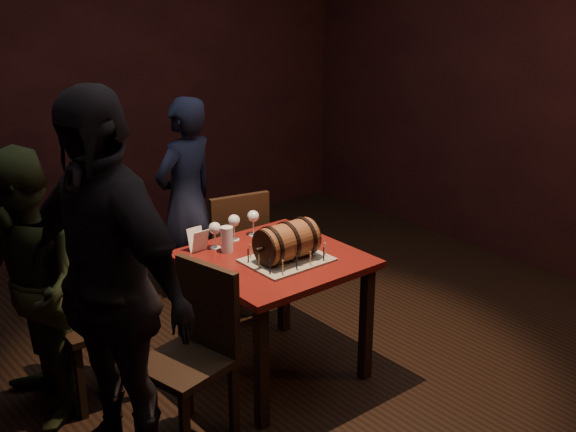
# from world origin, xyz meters

# --- Properties ---
(room_shell) EXTENTS (5.04, 5.04, 2.80)m
(room_shell) POSITION_xyz_m (0.00, 0.00, 1.40)
(room_shell) COLOR black
(room_shell) RESTS_ON ground
(pub_table) EXTENTS (0.90, 0.90, 0.75)m
(pub_table) POSITION_xyz_m (-0.10, 0.01, 0.64)
(pub_table) COLOR #4C0E0C
(pub_table) RESTS_ON ground
(cake_board) EXTENTS (0.45, 0.35, 0.01)m
(cake_board) POSITION_xyz_m (-0.08, -0.09, 0.76)
(cake_board) COLOR gray
(cake_board) RESTS_ON pub_table
(barrel_cake) EXTENTS (0.38, 0.23, 0.23)m
(barrel_cake) POSITION_xyz_m (-0.08, -0.09, 0.87)
(barrel_cake) COLOR brown
(barrel_cake) RESTS_ON cake_board
(birthday_candles) EXTENTS (0.40, 0.30, 0.09)m
(birthday_candles) POSITION_xyz_m (-0.08, -0.09, 0.80)
(birthday_candles) COLOR #E9DC8B
(birthday_candles) RESTS_ON cake_board
(wine_glass_left) EXTENTS (0.07, 0.07, 0.16)m
(wine_glass_left) POSITION_xyz_m (-0.29, 0.32, 0.87)
(wine_glass_left) COLOR silver
(wine_glass_left) RESTS_ON pub_table
(wine_glass_mid) EXTENTS (0.07, 0.07, 0.16)m
(wine_glass_mid) POSITION_xyz_m (-0.13, 0.35, 0.87)
(wine_glass_mid) COLOR silver
(wine_glass_mid) RESTS_ON pub_table
(wine_glass_right) EXTENTS (0.07, 0.07, 0.16)m
(wine_glass_right) POSITION_xyz_m (0.01, 0.34, 0.87)
(wine_glass_right) COLOR silver
(wine_glass_right) RESTS_ON pub_table
(pint_of_ale) EXTENTS (0.07, 0.07, 0.15)m
(pint_of_ale) POSITION_xyz_m (-0.26, 0.23, 0.82)
(pint_of_ale) COLOR silver
(pint_of_ale) RESTS_ON pub_table
(menu_card) EXTENTS (0.10, 0.05, 0.13)m
(menu_card) POSITION_xyz_m (-0.39, 0.35, 0.81)
(menu_card) COLOR white
(menu_card) RESTS_ON pub_table
(chair_back) EXTENTS (0.48, 0.48, 0.93)m
(chair_back) POSITION_xyz_m (0.10, 0.69, 0.52)
(chair_back) COLOR black
(chair_back) RESTS_ON ground
(chair_left_rear) EXTENTS (0.43, 0.43, 0.93)m
(chair_left_rear) POSITION_xyz_m (-0.92, 0.45, 0.52)
(chair_left_rear) COLOR black
(chair_left_rear) RESTS_ON ground
(chair_left_front) EXTENTS (0.48, 0.48, 0.93)m
(chair_left_front) POSITION_xyz_m (-0.78, -0.22, 0.52)
(chair_left_front) COLOR black
(chair_left_front) RESTS_ON ground
(person_back) EXTENTS (0.61, 0.48, 1.47)m
(person_back) POSITION_xyz_m (0.07, 1.23, 0.74)
(person_back) COLOR #191C32
(person_back) RESTS_ON ground
(person_left_rear) EXTENTS (0.61, 0.76, 1.48)m
(person_left_rear) POSITION_xyz_m (-1.35, 0.47, 0.74)
(person_left_rear) COLOR #343D1E
(person_left_rear) RESTS_ON ground
(person_left_front) EXTENTS (0.65, 1.16, 1.87)m
(person_left_front) POSITION_xyz_m (-1.20, -0.16, 0.93)
(person_left_front) COLOR black
(person_left_front) RESTS_ON ground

